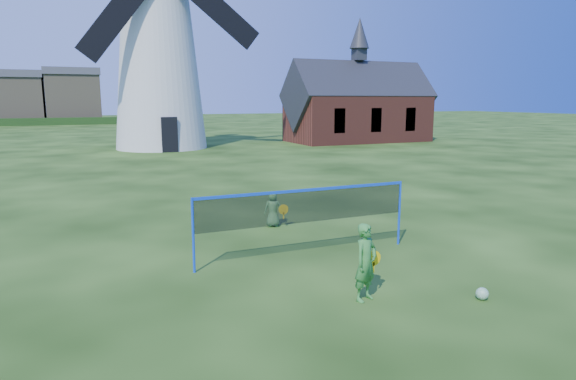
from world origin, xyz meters
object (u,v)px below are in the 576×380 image
(player_boy, at_px, (273,209))
(badminton_net, at_px, (306,207))
(player_girl, at_px, (366,262))
(chapel, at_px, (358,107))
(windmill, at_px, (158,52))
(play_ball, at_px, (482,294))

(player_boy, bearing_deg, badminton_net, 99.98)
(player_girl, relative_size, player_boy, 1.39)
(chapel, distance_m, badminton_net, 31.65)
(windmill, xyz_separation_m, chapel, (16.03, -0.50, -3.89))
(player_girl, bearing_deg, play_ball, -45.29)
(chapel, height_order, player_boy, chapel)
(player_boy, height_order, play_ball, player_boy)
(player_boy, bearing_deg, play_ball, 120.40)
(player_boy, bearing_deg, windmill, -75.19)
(player_girl, distance_m, player_boy, 5.42)
(chapel, relative_size, player_girl, 8.60)
(windmill, xyz_separation_m, badminton_net, (-1.41, -26.86, -5.56))
(windmill, relative_size, player_girl, 13.78)
(windmill, bearing_deg, chapel, -1.77)
(chapel, relative_size, player_boy, 11.94)
(chapel, height_order, player_girl, chapel)
(play_ball, bearing_deg, windmill, 90.76)
(badminton_net, bearing_deg, play_ball, -62.02)
(badminton_net, relative_size, play_ball, 22.95)
(player_girl, xyz_separation_m, play_ball, (1.89, -0.82, -0.58))
(windmill, xyz_separation_m, player_girl, (-1.49, -29.44, -6.01))
(player_boy, bearing_deg, player_girl, 102.65)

